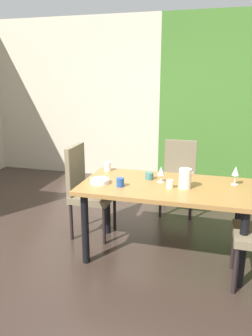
% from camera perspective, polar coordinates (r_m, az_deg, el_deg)
% --- Properties ---
extents(ground_plane, '(5.96, 5.78, 0.02)m').
position_cam_1_polar(ground_plane, '(3.41, -6.77, -15.52)').
color(ground_plane, '#32251F').
extents(back_panel_interior, '(3.19, 0.10, 2.73)m').
position_cam_1_polar(back_panel_interior, '(6.10, -9.31, 11.82)').
color(back_panel_interior, beige).
rests_on(back_panel_interior, ground_plane).
extents(garden_window_panel, '(2.77, 0.10, 2.73)m').
position_cam_1_polar(garden_window_panel, '(5.56, 20.39, 10.72)').
color(garden_window_panel, '#3F6F28').
rests_on(garden_window_panel, ground_plane).
extents(dining_table, '(1.62, 0.86, 0.75)m').
position_cam_1_polar(dining_table, '(3.18, 6.92, -4.55)').
color(dining_table, olive).
rests_on(dining_table, ground_plane).
extents(chair_head_far, '(0.44, 0.45, 0.94)m').
position_cam_1_polar(chair_head_far, '(4.36, 9.18, -0.79)').
color(chair_head_far, '#6F6249').
rests_on(chair_head_far, ground_plane).
extents(chair_left_far, '(0.45, 0.44, 1.03)m').
position_cam_1_polar(chair_left_far, '(3.69, -7.03, -3.32)').
color(chair_left_far, '#6F6249').
rests_on(chair_left_far, ground_plane).
extents(wine_glass_corner, '(0.06, 0.06, 0.16)m').
position_cam_1_polar(wine_glass_corner, '(3.19, 6.13, -0.58)').
color(wine_glass_corner, silver).
rests_on(wine_glass_corner, dining_table).
extents(wine_glass_right, '(0.07, 0.07, 0.18)m').
position_cam_1_polar(wine_glass_right, '(3.26, 18.55, -0.59)').
color(wine_glass_right, silver).
rests_on(wine_glass_right, dining_table).
extents(serving_bowl_near_shelf, '(0.19, 0.19, 0.04)m').
position_cam_1_polar(serving_bowl_near_shelf, '(3.18, -4.56, -2.28)').
color(serving_bowl_near_shelf, white).
rests_on(serving_bowl_near_shelf, dining_table).
extents(cup_near_window, '(0.07, 0.07, 0.10)m').
position_cam_1_polar(cup_near_window, '(3.58, -3.24, 0.29)').
color(cup_near_window, white).
rests_on(cup_near_window, dining_table).
extents(cup_rear, '(0.06, 0.06, 0.08)m').
position_cam_1_polar(cup_rear, '(3.05, 7.65, -2.78)').
color(cup_rear, beige).
rests_on(cup_rear, dining_table).
extents(cup_left, '(0.07, 0.07, 0.08)m').
position_cam_1_polar(cup_left, '(3.07, -1.01, -2.50)').
color(cup_left, navy).
rests_on(cup_left, dining_table).
extents(cup_north, '(0.08, 0.08, 0.07)m').
position_cam_1_polar(cup_north, '(3.29, 4.07, -1.36)').
color(cup_north, '#3A6E68').
rests_on(cup_north, dining_table).
extents(pitcher_south, '(0.13, 0.12, 0.19)m').
position_cam_1_polar(pitcher_south, '(3.06, 10.28, -1.78)').
color(pitcher_south, beige).
rests_on(pitcher_south, dining_table).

